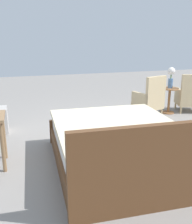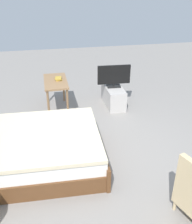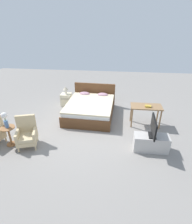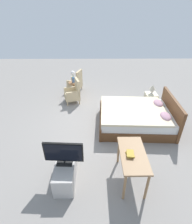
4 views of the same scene
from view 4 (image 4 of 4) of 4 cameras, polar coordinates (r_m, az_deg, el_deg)
ground_plane at (r=5.60m, az=1.39°, el=-3.98°), size 16.00×16.00×0.00m
bed at (r=5.54m, az=13.06°, el=-1.58°), size 1.83×2.25×0.96m
armchair_by_window_left at (r=7.73m, az=-6.59°, el=9.47°), size 0.68×0.68×0.92m
armchair_by_window_right at (r=6.77m, az=-7.40°, el=6.11°), size 0.67×0.67×0.92m
side_table at (r=7.25m, az=-7.24°, el=7.91°), size 0.40×0.40×0.60m
flower_vase at (r=7.06m, az=-7.52°, el=11.75°), size 0.17×0.17×0.48m
nightstand at (r=6.74m, az=17.31°, el=3.71°), size 0.44×0.41×0.53m
table_lamp at (r=6.54m, az=17.98°, el=7.43°), size 0.22×0.22×0.33m
tv_stand at (r=3.97m, az=-9.80°, el=-18.39°), size 0.96×0.40×0.48m
tv_flatscreen at (r=3.60m, az=-10.55°, el=-13.10°), size 0.22×0.79×0.54m
vanity_desk at (r=3.71m, az=11.88°, el=-14.38°), size 1.04×0.52×0.74m
book_stack at (r=3.57m, az=11.10°, el=-13.30°), size 0.22×0.16×0.05m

